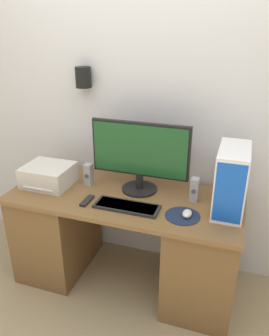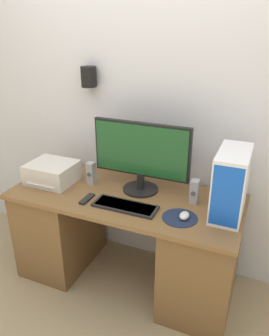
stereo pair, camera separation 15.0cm
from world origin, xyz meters
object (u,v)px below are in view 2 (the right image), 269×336
Objects in this scene: speaker_left at (91,173)px; monitor at (141,154)px; printer at (52,173)px; remote_control at (87,199)px; speaker_right at (194,192)px; mouse at (184,216)px; keyboard at (125,206)px; computer_tower at (231,183)px.

monitor is at bearing 6.14° from speaker_left.
printer is 2.33× the size of remote_control.
speaker_right is (1.05, 0.10, 0.01)m from printer.
mouse is 0.54× the size of speaker_right.
speaker_right is (0.39, 0.24, 0.07)m from keyboard.
mouse is at bearing -15.31° from speaker_left.
computer_tower reaches higher than speaker_right.
computer_tower reaches higher than printer.
printer reaches higher than remote_control.
speaker_right is (0.77, 0.01, 0.00)m from speaker_left.
monitor is 0.44m from speaker_right.
remote_control is at bearing -167.38° from computer_tower.
monitor is 4.24× the size of speaker_right.
monitor is 0.52m from mouse.
keyboard is at bearing -11.54° from printer.
keyboard is at bearing -30.98° from speaker_left.
monitor is 0.62m from computer_tower.
remote_control is at bearing -67.16° from speaker_left.
monitor reaches higher than keyboard.
printer is 0.41m from remote_control.
monitor is at bearing 172.73° from computer_tower.
speaker_left is (0.28, 0.09, 0.01)m from printer.
computer_tower is (0.23, 0.17, 0.18)m from mouse.
speaker_left is (-0.99, 0.04, -0.12)m from computer_tower.
speaker_left is 0.27m from remote_control.
keyboard is 1.26× the size of printer.
remote_control is at bearing -159.71° from speaker_right.
monitor reaches higher than speaker_left.
monitor reaches higher than mouse.
computer_tower is at bearing -11.84° from speaker_right.
speaker_left is at bearing 164.69° from mouse.
remote_control is (-0.67, -0.25, -0.07)m from speaker_right.
monitor reaches higher than speaker_right.
speaker_left is at bearing 112.84° from remote_control.
computer_tower is at bearing 17.02° from keyboard.
monitor is at bearing 147.12° from mouse.
speaker_left is at bearing -179.32° from speaker_right.
mouse is at bearing -143.25° from computer_tower.
keyboard is at bearing -177.44° from mouse.
keyboard is 0.44m from speaker_left.
monitor reaches higher than printer.
mouse is 0.54× the size of speaker_left.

